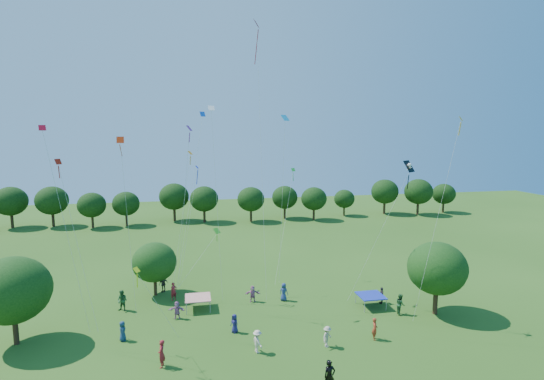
{
  "coord_description": "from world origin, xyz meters",
  "views": [
    {
      "loc": [
        -6.34,
        -17.78,
        15.39
      ],
      "look_at": [
        0.0,
        14.0,
        11.0
      ],
      "focal_mm": 28.0,
      "sensor_mm": 36.0,
      "label": 1
    }
  ],
  "objects_px": {
    "near_tree_north": "(154,262)",
    "pirate_kite": "(408,170)",
    "man_in_black": "(330,376)",
    "tent_red_stripe": "(198,298)",
    "near_tree_west": "(12,290)",
    "near_tree_east": "(437,268)",
    "red_high_kite": "(258,71)",
    "tent_blue": "(371,296)"
  },
  "relations": [
    {
      "from": "man_in_black",
      "to": "pirate_kite",
      "type": "xyz_separation_m",
      "value": [
        8.95,
        8.0,
        11.51
      ]
    },
    {
      "from": "near_tree_east",
      "to": "pirate_kite",
      "type": "relative_size",
      "value": 0.52
    },
    {
      "from": "near_tree_north",
      "to": "man_in_black",
      "type": "xyz_separation_m",
      "value": [
        11.31,
        -17.77,
        -2.27
      ]
    },
    {
      "from": "pirate_kite",
      "to": "tent_red_stripe",
      "type": "bearing_deg",
      "value": 160.86
    },
    {
      "from": "near_tree_east",
      "to": "pirate_kite",
      "type": "height_order",
      "value": "pirate_kite"
    },
    {
      "from": "near_tree_west",
      "to": "man_in_black",
      "type": "xyz_separation_m",
      "value": [
        20.65,
        -9.98,
        -3.14
      ]
    },
    {
      "from": "near_tree_west",
      "to": "man_in_black",
      "type": "relative_size",
      "value": 3.35
    },
    {
      "from": "tent_blue",
      "to": "man_in_black",
      "type": "bearing_deg",
      "value": -124.53
    },
    {
      "from": "near_tree_east",
      "to": "man_in_black",
      "type": "height_order",
      "value": "near_tree_east"
    },
    {
      "from": "near_tree_north",
      "to": "pirate_kite",
      "type": "relative_size",
      "value": 0.43
    },
    {
      "from": "pirate_kite",
      "to": "tent_blue",
      "type": "bearing_deg",
      "value": 112.13
    },
    {
      "from": "pirate_kite",
      "to": "man_in_black",
      "type": "bearing_deg",
      "value": -138.23
    },
    {
      "from": "near_tree_east",
      "to": "pirate_kite",
      "type": "distance_m",
      "value": 9.2
    },
    {
      "from": "near_tree_west",
      "to": "red_high_kite",
      "type": "distance_m",
      "value": 25.76
    },
    {
      "from": "near_tree_north",
      "to": "tent_blue",
      "type": "height_order",
      "value": "near_tree_north"
    },
    {
      "from": "red_high_kite",
      "to": "man_in_black",
      "type": "bearing_deg",
      "value": -83.67
    },
    {
      "from": "tent_red_stripe",
      "to": "man_in_black",
      "type": "bearing_deg",
      "value": -61.55
    },
    {
      "from": "near_tree_west",
      "to": "man_in_black",
      "type": "height_order",
      "value": "near_tree_west"
    },
    {
      "from": "near_tree_west",
      "to": "tent_blue",
      "type": "height_order",
      "value": "near_tree_west"
    },
    {
      "from": "red_high_kite",
      "to": "near_tree_north",
      "type": "bearing_deg",
      "value": 165.69
    },
    {
      "from": "near_tree_west",
      "to": "near_tree_east",
      "type": "xyz_separation_m",
      "value": [
        33.12,
        -1.24,
        -0.09
      ]
    },
    {
      "from": "tent_red_stripe",
      "to": "pirate_kite",
      "type": "bearing_deg",
      "value": -19.14
    },
    {
      "from": "pirate_kite",
      "to": "near_tree_north",
      "type": "bearing_deg",
      "value": 154.25
    },
    {
      "from": "near_tree_east",
      "to": "near_tree_west",
      "type": "bearing_deg",
      "value": 177.85
    },
    {
      "from": "man_in_black",
      "to": "pirate_kite",
      "type": "bearing_deg",
      "value": 36.8
    },
    {
      "from": "red_high_kite",
      "to": "tent_blue",
      "type": "bearing_deg",
      "value": -23.98
    },
    {
      "from": "near_tree_west",
      "to": "near_tree_east",
      "type": "height_order",
      "value": "near_tree_west"
    },
    {
      "from": "man_in_black",
      "to": "pirate_kite",
      "type": "relative_size",
      "value": 0.16
    },
    {
      "from": "near_tree_east",
      "to": "tent_red_stripe",
      "type": "distance_m",
      "value": 20.71
    },
    {
      "from": "tent_blue",
      "to": "man_in_black",
      "type": "xyz_separation_m",
      "value": [
        -7.67,
        -11.15,
        -0.06
      ]
    },
    {
      "from": "tent_red_stripe",
      "to": "pirate_kite",
      "type": "xyz_separation_m",
      "value": [
        16.36,
        -5.68,
        11.45
      ]
    },
    {
      "from": "near_tree_west",
      "to": "pirate_kite",
      "type": "height_order",
      "value": "pirate_kite"
    },
    {
      "from": "near_tree_east",
      "to": "pirate_kite",
      "type": "xyz_separation_m",
      "value": [
        -3.53,
        -0.74,
        8.46
      ]
    },
    {
      "from": "near_tree_north",
      "to": "tent_red_stripe",
      "type": "distance_m",
      "value": 6.07
    },
    {
      "from": "man_in_black",
      "to": "red_high_kite",
      "type": "bearing_deg",
      "value": 91.35
    },
    {
      "from": "pirate_kite",
      "to": "red_high_kite",
      "type": "xyz_separation_m",
      "value": [
        -10.65,
        7.32,
        8.25
      ]
    },
    {
      "from": "tent_blue",
      "to": "pirate_kite",
      "type": "height_order",
      "value": "pirate_kite"
    },
    {
      "from": "near_tree_north",
      "to": "man_in_black",
      "type": "bearing_deg",
      "value": -57.51
    },
    {
      "from": "man_in_black",
      "to": "near_tree_north",
      "type": "bearing_deg",
      "value": 117.51
    },
    {
      "from": "tent_blue",
      "to": "pirate_kite",
      "type": "distance_m",
      "value": 11.95
    },
    {
      "from": "near_tree_north",
      "to": "red_high_kite",
      "type": "xyz_separation_m",
      "value": [
        9.62,
        -2.45,
        17.49
      ]
    },
    {
      "from": "near_tree_east",
      "to": "red_high_kite",
      "type": "bearing_deg",
      "value": 155.1
    }
  ]
}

